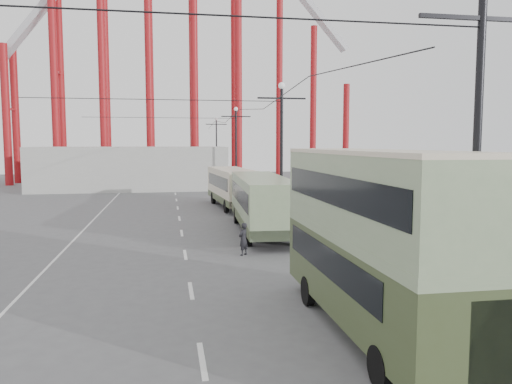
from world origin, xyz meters
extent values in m
plane|color=#535356|center=(0.00, 0.00, 0.00)|extent=(160.00, 160.00, 0.00)
cube|color=silver|center=(-1.00, 19.00, 0.01)|extent=(0.15, 82.00, 0.01)
cube|color=silver|center=(5.40, 20.00, 0.01)|extent=(0.12, 120.00, 0.01)
cube|color=silver|center=(-7.00, 20.00, 0.01)|extent=(0.12, 120.00, 0.01)
cylinder|color=black|center=(5.60, -3.00, 4.50)|extent=(0.20, 0.20, 9.00)
cylinder|color=black|center=(5.60, -3.00, 0.25)|extent=(0.44, 0.44, 0.50)
cube|color=black|center=(5.60, -3.00, 8.30)|extent=(3.20, 0.10, 0.10)
cylinder|color=black|center=(5.60, 18.00, 4.50)|extent=(0.20, 0.20, 9.00)
cylinder|color=black|center=(5.60, 18.00, 0.25)|extent=(0.44, 0.44, 0.50)
cube|color=black|center=(5.60, 18.00, 8.30)|extent=(3.20, 0.10, 0.10)
sphere|color=white|center=(5.60, 18.00, 9.10)|extent=(0.44, 0.44, 0.44)
cylinder|color=black|center=(5.60, 40.00, 4.50)|extent=(0.20, 0.20, 9.00)
cylinder|color=black|center=(5.60, 40.00, 0.25)|extent=(0.44, 0.44, 0.50)
cube|color=black|center=(5.60, 40.00, 8.30)|extent=(3.20, 0.10, 0.10)
sphere|color=white|center=(5.60, 40.00, 9.10)|extent=(0.44, 0.44, 0.44)
cylinder|color=black|center=(5.60, 62.00, 4.50)|extent=(0.20, 0.20, 9.00)
cylinder|color=black|center=(5.60, 62.00, 0.25)|extent=(0.44, 0.44, 0.50)
cube|color=black|center=(5.60, 62.00, 8.30)|extent=(3.20, 0.10, 0.10)
sphere|color=white|center=(5.60, 62.00, 9.10)|extent=(0.44, 0.44, 0.44)
cylinder|color=maroon|center=(-22.00, 55.00, 9.00)|extent=(1.00, 1.00, 18.00)
cylinder|color=maroon|center=(-22.00, 59.00, 9.00)|extent=(1.00, 1.00, 18.00)
cylinder|color=maroon|center=(-16.00, 55.00, 13.50)|extent=(1.00, 1.00, 27.00)
cylinder|color=maroon|center=(-16.00, 59.00, 13.50)|extent=(1.00, 1.00, 27.00)
cylinder|color=maroon|center=(-10.00, 55.00, 18.00)|extent=(1.00, 1.00, 36.00)
cylinder|color=maroon|center=(-10.00, 59.00, 18.00)|extent=(1.00, 1.00, 36.00)
cylinder|color=maroon|center=(-4.00, 55.00, 22.50)|extent=(1.00, 1.00, 45.00)
cylinder|color=maroon|center=(-4.00, 59.00, 22.50)|extent=(1.00, 1.00, 45.00)
cylinder|color=maroon|center=(14.00, 56.00, 15.00)|extent=(0.90, 0.90, 30.00)
cylinder|color=maroon|center=(19.00, 56.00, 11.00)|extent=(0.90, 0.90, 22.00)
cylinder|color=maroon|center=(24.00, 56.00, 7.00)|extent=(0.90, 0.90, 14.00)
cube|color=#BAB9BF|center=(19.00, 56.00, 24.00)|extent=(9.89, 2.00, 10.87)
cube|color=#A9A9A4|center=(-6.00, 47.00, 2.50)|extent=(22.00, 10.00, 5.00)
cube|color=#394525|center=(3.86, -1.03, 1.59)|extent=(2.44, 9.67, 2.13)
cube|color=black|center=(3.86, -1.03, 2.03)|extent=(2.48, 7.74, 0.87)
cube|color=gray|center=(3.86, -1.03, 2.80)|extent=(2.46, 9.67, 0.29)
cube|color=gray|center=(3.86, -1.03, 4.01)|extent=(2.44, 9.67, 2.13)
cube|color=black|center=(3.86, -1.03, 4.11)|extent=(2.48, 9.09, 0.82)
cube|color=beige|center=(3.86, -1.03, 5.13)|extent=(2.46, 9.67, 0.12)
cylinder|color=black|center=(2.78, 1.68, 0.48)|extent=(0.27, 0.97, 0.97)
cylinder|color=black|center=(4.96, 1.68, 0.48)|extent=(0.27, 0.97, 0.97)
cylinder|color=black|center=(2.76, -4.11, 0.48)|extent=(0.27, 0.97, 0.97)
cylinder|color=black|center=(4.95, -4.12, 0.48)|extent=(0.27, 0.97, 0.97)
cube|color=gray|center=(3.79, 15.43, 1.90)|extent=(3.37, 12.08, 2.61)
cube|color=black|center=(3.79, 15.43, 2.34)|extent=(3.34, 10.78, 1.03)
cube|color=#394525|center=(3.79, 15.43, 0.87)|extent=(3.40, 12.08, 0.54)
cube|color=gray|center=(3.79, 15.43, 3.29)|extent=(3.39, 12.08, 0.17)
cylinder|color=black|center=(2.75, 18.86, 0.54)|extent=(0.36, 1.10, 1.09)
cylinder|color=black|center=(5.20, 18.73, 0.54)|extent=(0.36, 1.10, 1.09)
cylinder|color=black|center=(2.35, 11.70, 0.54)|extent=(0.36, 1.10, 1.09)
cylinder|color=black|center=(4.80, 11.57, 0.54)|extent=(0.36, 1.10, 1.09)
cube|color=beige|center=(3.61, 27.64, 1.82)|extent=(3.33, 10.58, 2.50)
cube|color=black|center=(3.61, 27.64, 2.24)|extent=(3.28, 9.34, 0.99)
cube|color=#394525|center=(3.61, 27.64, 0.83)|extent=(3.36, 10.59, 0.52)
cube|color=beige|center=(3.61, 27.64, 3.16)|extent=(3.35, 10.59, 0.17)
cylinder|color=black|center=(2.24, 30.26, 0.52)|extent=(0.36, 1.06, 1.04)
cylinder|color=black|center=(4.59, 30.42, 0.52)|extent=(0.36, 1.06, 1.04)
cylinder|color=black|center=(2.65, 24.43, 0.52)|extent=(0.36, 1.06, 1.04)
cylinder|color=black|center=(5.00, 24.60, 0.52)|extent=(0.36, 1.06, 1.04)
imported|color=black|center=(1.76, 9.42, 0.79)|extent=(0.68, 0.67, 1.58)
camera|label=1|loc=(-1.76, -13.96, 5.36)|focal=35.00mm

